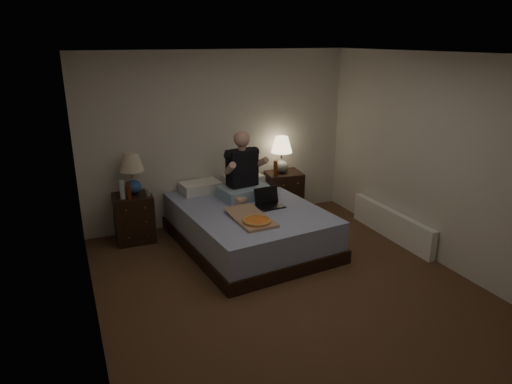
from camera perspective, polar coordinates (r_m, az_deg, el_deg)
name	(u,v)px	position (r m, az deg, el deg)	size (l,w,h in m)	color
floor	(288,288)	(5.21, 4.00, -11.86)	(4.00, 4.50, 0.00)	brown
ceiling	(294,54)	(4.49, 4.75, 16.81)	(4.00, 4.50, 0.00)	white
wall_back	(219,139)	(6.71, -4.60, 6.65)	(4.00, 2.50, 0.00)	silver
wall_front	(464,284)	(3.05, 24.57, -10.37)	(4.00, 2.50, 0.00)	silver
wall_left	(85,208)	(4.21, -20.64, -1.90)	(4.50, 2.50, 0.00)	silver
wall_right	(440,161)	(5.87, 21.99, 3.59)	(4.50, 2.50, 0.00)	silver
bed	(249,225)	(6.10, -0.93, -4.21)	(1.62, 2.16, 0.54)	#5263A4
nightstand_left	(134,218)	(6.42, -14.99, -3.14)	(0.50, 0.45, 0.65)	black
nightstand_right	(283,193)	(7.13, 3.40, -0.17)	(0.53, 0.48, 0.69)	black
lamp_left	(132,174)	(6.28, -15.22, 2.22)	(0.32, 0.32, 0.56)	#274B8F
lamp_right	(281,155)	(6.93, 3.21, 4.67)	(0.32, 0.32, 0.56)	gray
water_bottle	(122,190)	(6.16, -16.37, 0.28)	(0.07, 0.07, 0.25)	silver
soda_can	(147,193)	(6.20, -13.42, -0.09)	(0.07, 0.07, 0.10)	#B0B0AB
beer_bottle_left	(128,190)	(6.14, -15.65, 0.20)	(0.06, 0.06, 0.23)	#5A200C
beer_bottle_right	(276,168)	(6.83, 2.46, 3.02)	(0.06, 0.06, 0.23)	#612C0D
person	(244,165)	(6.20, -1.53, 3.35)	(0.66, 0.52, 0.93)	black
laptop	(271,199)	(5.94, 1.84, -0.82)	(0.34, 0.28, 0.24)	black
pizza_box	(257,222)	(5.41, 0.12, -3.72)	(0.40, 0.76, 0.08)	tan
radiator	(391,224)	(6.59, 16.58, -3.89)	(0.10, 1.60, 0.40)	white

